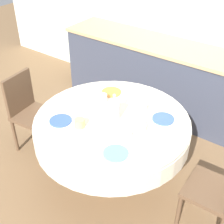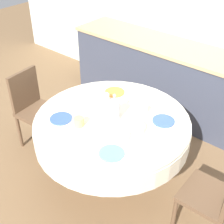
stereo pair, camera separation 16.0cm
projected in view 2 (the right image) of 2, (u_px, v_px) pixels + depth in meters
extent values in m
plane|color=brown|center=(112.00, 178.00, 3.26)|extent=(12.00, 12.00, 0.00)
cube|color=beige|center=(210.00, 12.00, 3.64)|extent=(7.00, 0.05, 2.60)
cube|color=#383D4C|center=(186.00, 87.00, 3.92)|extent=(3.20, 0.60, 0.89)
cube|color=tan|center=(192.00, 52.00, 3.65)|extent=(3.24, 0.64, 0.04)
cylinder|color=brown|center=(112.00, 176.00, 3.25)|extent=(0.44, 0.44, 0.04)
cylinder|color=brown|center=(112.00, 157.00, 3.09)|extent=(0.11, 0.11, 0.51)
cylinder|color=silver|center=(112.00, 130.00, 2.89)|extent=(1.43, 1.43, 0.18)
cylinder|color=silver|center=(112.00, 121.00, 2.83)|extent=(1.42, 1.42, 0.03)
cube|color=brown|center=(207.00, 196.00, 2.50)|extent=(0.41, 0.41, 0.04)
cylinder|color=brown|center=(174.00, 217.00, 2.61)|extent=(0.04, 0.04, 0.42)
cylinder|color=brown|center=(193.00, 191.00, 2.84)|extent=(0.04, 0.04, 0.42)
cube|color=brown|center=(39.00, 113.00, 3.46)|extent=(0.44, 0.44, 0.04)
cube|color=brown|center=(24.00, 89.00, 3.41)|extent=(0.07, 0.38, 0.44)
cylinder|color=brown|center=(63.00, 127.00, 3.63)|extent=(0.04, 0.04, 0.42)
cylinder|color=brown|center=(42.00, 143.00, 3.39)|extent=(0.04, 0.04, 0.42)
cylinder|color=brown|center=(42.00, 117.00, 3.79)|extent=(0.04, 0.04, 0.42)
cylinder|color=brown|center=(19.00, 132.00, 3.55)|extent=(0.04, 0.04, 0.42)
cylinder|color=#3856AD|center=(61.00, 119.00, 2.82)|extent=(0.20, 0.20, 0.01)
cylinder|color=#DBB766|center=(79.00, 122.00, 2.73)|extent=(0.09, 0.09, 0.08)
cylinder|color=#60BCB7|center=(112.00, 153.00, 2.44)|extent=(0.20, 0.20, 0.01)
cylinder|color=white|center=(124.00, 136.00, 2.57)|extent=(0.09, 0.09, 0.08)
cylinder|color=orange|center=(115.00, 92.00, 3.20)|extent=(0.20, 0.20, 0.01)
cylinder|color=white|center=(105.00, 98.00, 3.04)|extent=(0.09, 0.09, 0.08)
cylinder|color=#3856AD|center=(164.00, 121.00, 2.79)|extent=(0.20, 0.20, 0.01)
cylinder|color=white|center=(143.00, 109.00, 2.88)|extent=(0.09, 0.09, 0.08)
cylinder|color=#B2B2B7|center=(114.00, 110.00, 2.78)|extent=(0.10, 0.10, 0.19)
cone|color=#B2B2B7|center=(114.00, 99.00, 2.71)|extent=(0.09, 0.09, 0.04)
sphere|color=#B2B2B7|center=(114.00, 96.00, 2.69)|extent=(0.03, 0.03, 0.03)
cylinder|color=silver|center=(133.00, 128.00, 2.66)|extent=(0.20, 0.20, 0.07)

